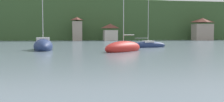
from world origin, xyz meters
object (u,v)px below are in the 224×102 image
object	(u,v)px
sailboat_far_0	(123,48)
sailboat_far_2	(43,46)
shore_building_west	(77,29)
shore_building_westcentral	(110,32)
sailboat_far_7	(148,45)
shore_building_central	(202,30)

from	to	relation	value
sailboat_far_0	sailboat_far_2	distance (m)	12.28
sailboat_far_2	sailboat_far_0	bearing A→B (deg)	61.62
shore_building_west	shore_building_westcentral	world-z (taller)	shore_building_west
shore_building_westcentral	sailboat_far_0	bearing A→B (deg)	-97.22
sailboat_far_0	sailboat_far_2	size ratio (longest dim) A/B	0.88
sailboat_far_7	shore_building_westcentral	bearing A→B (deg)	77.08
sailboat_far_2	shore_building_westcentral	bearing A→B (deg)	155.62
sailboat_far_2	sailboat_far_7	size ratio (longest dim) A/B	1.56
shore_building_westcentral	sailboat_far_2	bearing A→B (deg)	-109.94
shore_building_west	sailboat_far_7	xyz separation A→B (m)	(10.85, -46.22, -3.58)
sailboat_far_7	sailboat_far_2	bearing A→B (deg)	-178.71
shore_building_central	sailboat_far_0	xyz separation A→B (m)	(-41.37, -54.91, -3.48)
shore_building_west	sailboat_far_0	world-z (taller)	sailboat_far_0
shore_building_westcentral	shore_building_west	bearing A→B (deg)	178.71
sailboat_far_0	sailboat_far_2	world-z (taller)	sailboat_far_2
shore_building_west	shore_building_westcentral	bearing A→B (deg)	-1.29
shore_building_westcentral	sailboat_far_7	size ratio (longest dim) A/B	0.67
shore_building_westcentral	shore_building_central	bearing A→B (deg)	-0.41
shore_building_central	sailboat_far_7	size ratio (longest dim) A/B	0.93
sailboat_far_0	sailboat_far_2	bearing A→B (deg)	-68.72
shore_building_central	sailboat_far_2	distance (m)	72.59
shore_building_central	sailboat_far_0	size ratio (longest dim) A/B	0.67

